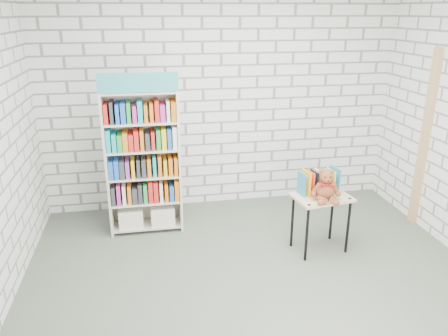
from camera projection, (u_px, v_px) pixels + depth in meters
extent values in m
plane|color=#4D5548|center=(258.00, 284.00, 4.19)|extent=(4.50, 4.50, 0.00)
cube|color=silver|center=(221.00, 100.00, 5.56)|extent=(4.50, 0.02, 2.80)
cube|color=silver|center=(385.00, 278.00, 1.86)|extent=(4.50, 0.02, 2.80)
cube|color=beige|center=(107.00, 165.00, 4.91)|extent=(0.03, 0.32, 1.67)
cube|color=beige|center=(179.00, 161.00, 5.05)|extent=(0.03, 0.32, 1.67)
cube|color=beige|center=(143.00, 159.00, 5.12)|extent=(0.83, 0.02, 1.67)
cube|color=teal|center=(138.00, 83.00, 4.52)|extent=(0.83, 0.02, 0.20)
cube|color=beige|center=(148.00, 224.00, 5.24)|extent=(0.78, 0.30, 0.02)
cube|color=beige|center=(146.00, 200.00, 5.14)|extent=(0.78, 0.30, 0.02)
cube|color=beige|center=(144.00, 175.00, 5.03)|extent=(0.78, 0.30, 0.02)
cube|color=beige|center=(143.00, 149.00, 4.92)|extent=(0.78, 0.30, 0.02)
cube|color=beige|center=(141.00, 122.00, 4.82)|extent=(0.78, 0.30, 0.02)
cube|color=beige|center=(139.00, 92.00, 4.70)|extent=(0.78, 0.30, 0.02)
cube|color=silver|center=(131.00, 216.00, 5.17)|extent=(0.28, 0.26, 0.22)
cube|color=silver|center=(163.00, 214.00, 5.23)|extent=(0.28, 0.26, 0.22)
cube|color=orange|center=(145.00, 191.00, 5.09)|extent=(0.78, 0.26, 0.22)
cube|color=#BF338C|center=(144.00, 165.00, 4.98)|extent=(0.78, 0.26, 0.22)
cube|color=#19A5B2|center=(142.00, 139.00, 4.87)|extent=(0.78, 0.26, 0.22)
cube|color=white|center=(140.00, 111.00, 4.77)|extent=(0.78, 0.26, 0.22)
cube|color=tan|center=(322.00, 197.00, 4.60)|extent=(0.64, 0.49, 0.03)
cylinder|color=black|center=(307.00, 235.00, 4.49)|extent=(0.03, 0.03, 0.61)
cylinder|color=black|center=(292.00, 221.00, 4.77)|extent=(0.03, 0.03, 0.61)
cylinder|color=black|center=(348.00, 227.00, 4.65)|extent=(0.03, 0.03, 0.61)
cylinder|color=black|center=(332.00, 215.00, 4.93)|extent=(0.03, 0.03, 0.61)
cylinder|color=black|center=(309.00, 205.00, 4.39)|extent=(0.04, 0.04, 0.01)
cylinder|color=black|center=(350.00, 199.00, 4.54)|extent=(0.04, 0.04, 0.01)
cube|color=teal|center=(302.00, 185.00, 4.58)|extent=(0.04, 0.18, 0.24)
cube|color=yellow|center=(306.00, 184.00, 4.59)|extent=(0.04, 0.18, 0.24)
cube|color=#F33E1A|center=(310.00, 183.00, 4.61)|extent=(0.04, 0.18, 0.24)
cube|color=black|center=(314.00, 183.00, 4.62)|extent=(0.04, 0.18, 0.24)
cube|color=white|center=(318.00, 182.00, 4.64)|extent=(0.04, 0.18, 0.24)
cube|color=#E24227|center=(322.00, 182.00, 4.66)|extent=(0.04, 0.18, 0.24)
cube|color=#3399C1|center=(326.00, 181.00, 4.67)|extent=(0.04, 0.18, 0.24)
cube|color=#E8D94D|center=(330.00, 181.00, 4.69)|extent=(0.04, 0.18, 0.24)
cube|color=teal|center=(334.00, 180.00, 4.70)|extent=(0.04, 0.18, 0.24)
ellipsoid|color=brown|center=(325.00, 190.00, 4.49)|extent=(0.20, 0.17, 0.20)
sphere|color=brown|center=(327.00, 177.00, 4.44)|extent=(0.14, 0.14, 0.14)
sphere|color=brown|center=(322.00, 171.00, 4.43)|extent=(0.05, 0.05, 0.05)
sphere|color=brown|center=(332.00, 171.00, 4.43)|extent=(0.05, 0.05, 0.05)
sphere|color=brown|center=(328.00, 181.00, 4.39)|extent=(0.06, 0.06, 0.06)
sphere|color=black|center=(326.00, 177.00, 4.38)|extent=(0.02, 0.02, 0.02)
sphere|color=black|center=(330.00, 177.00, 4.38)|extent=(0.02, 0.02, 0.02)
sphere|color=black|center=(328.00, 181.00, 4.37)|extent=(0.02, 0.02, 0.02)
cylinder|color=brown|center=(316.00, 188.00, 4.47)|extent=(0.10, 0.09, 0.14)
cylinder|color=brown|center=(335.00, 188.00, 4.47)|extent=(0.10, 0.08, 0.14)
sphere|color=brown|center=(314.00, 194.00, 4.47)|extent=(0.06, 0.06, 0.06)
sphere|color=brown|center=(338.00, 194.00, 4.47)|extent=(0.06, 0.06, 0.06)
cylinder|color=brown|center=(321.00, 200.00, 4.42)|extent=(0.08, 0.15, 0.08)
cylinder|color=brown|center=(332.00, 200.00, 4.42)|extent=(0.12, 0.16, 0.08)
sphere|color=brown|center=(321.00, 203.00, 4.36)|extent=(0.07, 0.07, 0.07)
sphere|color=brown|center=(336.00, 203.00, 4.36)|extent=(0.07, 0.07, 0.07)
cone|color=#B10B16|center=(324.00, 185.00, 4.41)|extent=(0.06, 0.06, 0.05)
cone|color=#B10B16|center=(330.00, 185.00, 4.41)|extent=(0.06, 0.06, 0.05)
sphere|color=#B10B16|center=(327.00, 185.00, 4.41)|extent=(0.03, 0.03, 0.03)
cube|color=tan|center=(425.00, 140.00, 5.09)|extent=(0.05, 0.12, 2.10)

